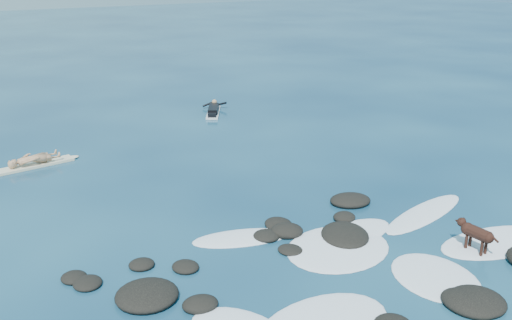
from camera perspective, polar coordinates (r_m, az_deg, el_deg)
ground at (r=15.29m, az=7.73°, el=-7.48°), size 160.00×160.00×0.00m
reef_rocks at (r=13.74m, az=9.57°, el=-10.46°), size 10.96×6.91×0.47m
breaking_foam at (r=14.01m, az=10.89°, el=-10.29°), size 10.50×6.15×0.12m
standing_surfer_rig at (r=21.27m, az=-21.50°, el=1.23°), size 3.24×0.93×1.84m
paddling_surfer_rig at (r=27.12m, az=-4.28°, el=5.01°), size 1.84×2.52×0.47m
dog at (r=15.11m, az=21.06°, el=-6.78°), size 0.37×1.27×0.80m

